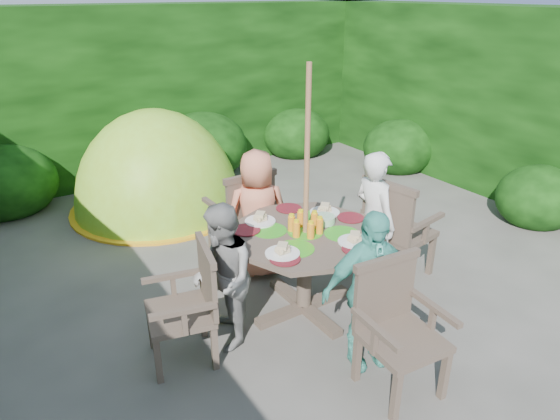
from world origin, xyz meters
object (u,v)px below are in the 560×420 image
garden_chair_front (396,326)px  child_right (374,221)px  dome_tent (160,207)px  child_back (257,214)px  child_front (368,290)px  garden_chair_left (190,304)px  child_left (223,278)px  garden_chair_right (396,228)px  patio_table (305,245)px  parasol_pole (306,199)px  garden_chair_back (243,215)px

garden_chair_front → child_right: bearing=59.6°
dome_tent → child_back: bearing=-77.3°
child_right → child_front: 1.13m
garden_chair_front → child_right: 1.36m
dome_tent → child_front: bearing=-80.0°
garden_chair_left → child_left: bearing=106.8°
garden_chair_right → dome_tent: dome_tent is taller
child_right → child_back: (-0.81, 0.79, -0.03)m
patio_table → child_front: (0.00, -0.80, -0.03)m
patio_table → child_left: size_ratio=1.13×
patio_table → garden_chair_right: (1.09, -0.01, -0.12)m
parasol_pole → garden_chair_front: (0.02, -1.10, -0.59)m
child_left → garden_chair_right: bearing=107.9°
child_right → child_back: size_ratio=1.05×
child_right → child_left: (-1.60, -0.01, -0.08)m
garden_chair_front → child_back: size_ratio=0.72×
garden_chair_back → child_right: child_right is taller
garden_chair_left → garden_chair_back: (1.09, 1.12, 0.04)m
patio_table → garden_chair_left: patio_table is taller
child_right → dome_tent: size_ratio=0.52×
child_left → dome_tent: bearing=-172.3°
garden_chair_back → dome_tent: size_ratio=0.38×
parasol_pole → garden_chair_right: parasol_pole is taller
patio_table → dome_tent: 3.05m
garden_chair_front → garden_chair_left: bearing=141.3°
garden_chair_right → garden_chair_back: bearing=35.3°
patio_table → garden_chair_front: (0.01, -1.10, -0.16)m
garden_chair_back → child_back: (0.00, -0.29, 0.12)m
child_right → child_left: 1.60m
garden_chair_front → child_right: size_ratio=0.69×
garden_chair_left → garden_chair_front: size_ratio=0.97×
parasol_pole → patio_table: bearing=13.3°
parasol_pole → garden_chair_left: parasol_pole is taller
patio_table → child_front: child_front is taller
garden_chair_left → patio_table: bearing=104.3°
child_front → dome_tent: size_ratio=0.49×
child_back → dome_tent: 2.28m
garden_chair_left → child_left: size_ratio=0.75×
parasol_pole → garden_chair_front: size_ratio=2.32×
garden_chair_left → parasol_pole: bearing=104.2°
child_right → patio_table: bearing=92.5°
patio_table → child_left: bearing=-179.4°
child_left → garden_chair_front: bearing=54.7°
garden_chair_back → child_front: (0.02, -1.89, 0.11)m
garden_chair_left → child_left: (0.30, 0.02, 0.12)m
patio_table → garden_chair_front: 1.11m
garden_chair_right → garden_chair_left: 2.19m
dome_tent → garden_chair_left: bearing=-99.7°
patio_table → child_right: (0.80, 0.01, 0.02)m
patio_table → parasol_pole: (-0.00, -0.00, 0.43)m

